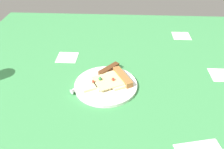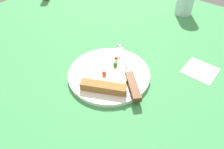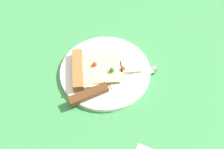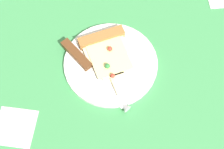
{
  "view_description": "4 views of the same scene",
  "coord_description": "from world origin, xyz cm",
  "views": [
    {
      "loc": [
        -1.28,
        67.03,
        54.02
      ],
      "look_at": [
        2.43,
        -1.65,
        4.01
      ],
      "focal_mm": 36.5,
      "sensor_mm": 36.0,
      "label": 1
    },
    {
      "loc": [
        -27.84,
        -27.38,
        40.74
      ],
      "look_at": [
        3.99,
        -1.1,
        1.84
      ],
      "focal_mm": 32.57,
      "sensor_mm": 36.0,
      "label": 2
    },
    {
      "loc": [
        23.61,
        -40.66,
        62.69
      ],
      "look_at": [
        7.5,
        -1.73,
        3.74
      ],
      "focal_mm": 47.23,
      "sensor_mm": 36.0,
      "label": 3
    },
    {
      "loc": [
        40.11,
        5.47,
        67.56
      ],
      "look_at": [
        8.62,
        1.37,
        2.48
      ],
      "focal_mm": 48.47,
      "sensor_mm": 36.0,
      "label": 4
    }
  ],
  "objects": [
    {
      "name": "knife",
      "position": [
        7.02,
        -4.78,
        1.81
      ],
      "size": [
        17.41,
        19.42,
        2.45
      ],
      "rotation": [
        0.0,
        0.0,
        5.56
      ],
      "color": "silver",
      "rests_on": "plate"
    },
    {
      "name": "plate",
      "position": [
        4.64,
        0.54,
        0.6
      ],
      "size": [
        23.52,
        23.52,
        1.21
      ],
      "primitive_type": "cylinder",
      "color": "white",
      "rests_on": "ground_plane"
    },
    {
      "name": "pizza_slice",
      "position": [
        2.36,
        -0.68,
        2.0
      ],
      "size": [
        19.03,
        15.12,
        2.57
      ],
      "rotation": [
        0.0,
        0.0,
        5.2
      ],
      "color": "beige",
      "rests_on": "plate"
    },
    {
      "name": "ground_plane",
      "position": [
        -0.03,
        -0.03,
        -1.5
      ],
      "size": [
        144.08,
        144.08,
        3.0
      ],
      "color": "#3D8C4C",
      "rests_on": "ground"
    }
  ]
}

